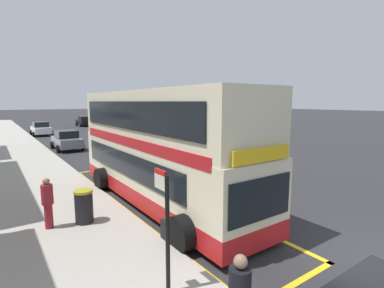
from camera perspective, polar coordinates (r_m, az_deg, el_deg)
ground_plane at (r=35.82m, az=-22.27°, el=1.35°), size 260.00×260.00×0.00m
pavement_near at (r=34.96m, az=-33.51°, el=0.53°), size 6.00×76.00×0.14m
double_decker_bus at (r=11.44m, az=-6.69°, el=-1.41°), size 3.19×10.61×4.40m
bus_bay_markings at (r=12.06m, az=-7.21°, el=-11.00°), size 2.94×13.36×0.01m
bus_stop_sign at (r=5.97m, az=-5.27°, el=-14.86°), size 0.09×0.51×2.52m
parked_car_white_behind at (r=38.74m, az=-27.65°, el=2.69°), size 2.09×4.20×1.62m
parked_car_black_across at (r=50.43m, az=-20.45°, el=4.22°), size 2.09×4.20×1.62m
parked_car_grey_far at (r=26.32m, az=-23.45°, el=0.71°), size 2.09×4.20×1.62m
pedestrian_waiting_near_sign at (r=9.97m, az=-26.59°, el=-10.07°), size 0.34×0.34×1.58m
litter_bin at (r=10.06m, az=-20.54°, el=-11.42°), size 0.59×0.59×1.07m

